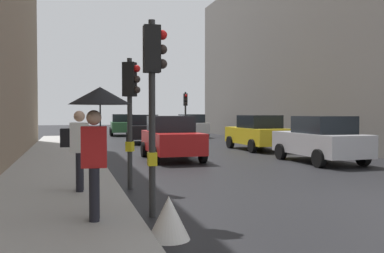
{
  "coord_description": "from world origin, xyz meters",
  "views": [
    {
      "loc": [
        -6.75,
        -7.38,
        1.89
      ],
      "look_at": [
        -2.23,
        8.37,
        1.36
      ],
      "focal_mm": 40.0,
      "sensor_mm": 36.0,
      "label": 1
    }
  ],
  "objects_px": {
    "pedestrian_with_umbrella": "(98,116)",
    "warning_sign_triangle": "(169,218)",
    "traffic_light_near_left": "(153,81)",
    "car_red_sedan": "(171,138)",
    "pedestrian_with_black_backpack": "(77,146)",
    "car_dark_suv": "(144,129)",
    "car_green_estate": "(122,125)",
    "car_yellow_taxi": "(258,133)",
    "traffic_light_near_right": "(131,99)",
    "car_silver_hatchback": "(320,139)",
    "car_white_compact": "(191,126)",
    "traffic_light_far_median": "(186,107)"
  },
  "relations": [
    {
      "from": "car_dark_suv",
      "to": "car_red_sedan",
      "type": "height_order",
      "value": "same"
    },
    {
      "from": "pedestrian_with_black_backpack",
      "to": "warning_sign_triangle",
      "type": "xyz_separation_m",
      "value": [
        1.24,
        -3.54,
        -0.84
      ]
    },
    {
      "from": "pedestrian_with_black_backpack",
      "to": "car_red_sedan",
      "type": "bearing_deg",
      "value": 61.76
    },
    {
      "from": "car_white_compact",
      "to": "pedestrian_with_black_backpack",
      "type": "height_order",
      "value": "pedestrian_with_black_backpack"
    },
    {
      "from": "car_yellow_taxi",
      "to": "car_red_sedan",
      "type": "xyz_separation_m",
      "value": [
        -5.19,
        -3.06,
        0.0
      ]
    },
    {
      "from": "traffic_light_near_left",
      "to": "pedestrian_with_black_backpack",
      "type": "height_order",
      "value": "traffic_light_near_left"
    },
    {
      "from": "car_red_sedan",
      "to": "pedestrian_with_umbrella",
      "type": "distance_m",
      "value": 10.38
    },
    {
      "from": "car_silver_hatchback",
      "to": "car_green_estate",
      "type": "bearing_deg",
      "value": 102.8
    },
    {
      "from": "traffic_light_near_left",
      "to": "pedestrian_with_umbrella",
      "type": "distance_m",
      "value": 1.33
    },
    {
      "from": "pedestrian_with_umbrella",
      "to": "warning_sign_triangle",
      "type": "distance_m",
      "value": 1.98
    },
    {
      "from": "traffic_light_far_median",
      "to": "pedestrian_with_umbrella",
      "type": "distance_m",
      "value": 22.69
    },
    {
      "from": "traffic_light_far_median",
      "to": "car_dark_suv",
      "type": "xyz_separation_m",
      "value": [
        -3.25,
        -2.02,
        -1.41
      ]
    },
    {
      "from": "car_green_estate",
      "to": "pedestrian_with_black_backpack",
      "type": "relative_size",
      "value": 2.43
    },
    {
      "from": "traffic_light_near_left",
      "to": "traffic_light_near_right",
      "type": "height_order",
      "value": "traffic_light_near_left"
    },
    {
      "from": "car_yellow_taxi",
      "to": "pedestrian_with_black_backpack",
      "type": "height_order",
      "value": "pedestrian_with_black_backpack"
    },
    {
      "from": "pedestrian_with_umbrella",
      "to": "car_silver_hatchback",
      "type": "bearing_deg",
      "value": 39.48
    },
    {
      "from": "warning_sign_triangle",
      "to": "car_white_compact",
      "type": "bearing_deg",
      "value": 73.43
    },
    {
      "from": "traffic_light_near_right",
      "to": "pedestrian_with_umbrella",
      "type": "relative_size",
      "value": 1.51
    },
    {
      "from": "car_green_estate",
      "to": "car_yellow_taxi",
      "type": "xyz_separation_m",
      "value": [
        4.92,
        -15.85,
        0.0
      ]
    },
    {
      "from": "traffic_light_near_right",
      "to": "car_red_sedan",
      "type": "xyz_separation_m",
      "value": [
        2.48,
        6.16,
        -1.35
      ]
    },
    {
      "from": "car_white_compact",
      "to": "pedestrian_with_black_backpack",
      "type": "distance_m",
      "value": 23.77
    },
    {
      "from": "car_yellow_taxi",
      "to": "warning_sign_triangle",
      "type": "height_order",
      "value": "car_yellow_taxi"
    },
    {
      "from": "car_yellow_taxi",
      "to": "car_silver_hatchback",
      "type": "height_order",
      "value": "same"
    },
    {
      "from": "traffic_light_far_median",
      "to": "pedestrian_with_black_backpack",
      "type": "distance_m",
      "value": 20.28
    },
    {
      "from": "car_white_compact",
      "to": "pedestrian_with_umbrella",
      "type": "xyz_separation_m",
      "value": [
        -8.58,
        -24.76,
        0.96
      ]
    },
    {
      "from": "car_white_compact",
      "to": "car_dark_suv",
      "type": "distance_m",
      "value": 6.99
    },
    {
      "from": "car_green_estate",
      "to": "warning_sign_triangle",
      "type": "distance_m",
      "value": 29.6
    },
    {
      "from": "traffic_light_near_left",
      "to": "car_white_compact",
      "type": "distance_m",
      "value": 25.35
    },
    {
      "from": "car_silver_hatchback",
      "to": "pedestrian_with_umbrella",
      "type": "relative_size",
      "value": 1.97
    },
    {
      "from": "car_white_compact",
      "to": "warning_sign_triangle",
      "type": "height_order",
      "value": "car_white_compact"
    },
    {
      "from": "traffic_light_near_right",
      "to": "car_silver_hatchback",
      "type": "distance_m",
      "value": 8.53
    },
    {
      "from": "traffic_light_far_median",
      "to": "warning_sign_triangle",
      "type": "distance_m",
      "value": 23.28
    },
    {
      "from": "car_white_compact",
      "to": "car_silver_hatchback",
      "type": "height_order",
      "value": "same"
    },
    {
      "from": "traffic_light_near_left",
      "to": "car_silver_hatchback",
      "type": "distance_m",
      "value": 10.15
    },
    {
      "from": "traffic_light_near_left",
      "to": "car_silver_hatchback",
      "type": "relative_size",
      "value": 0.84
    },
    {
      "from": "car_green_estate",
      "to": "car_white_compact",
      "type": "height_order",
      "value": "same"
    },
    {
      "from": "traffic_light_far_median",
      "to": "car_green_estate",
      "type": "height_order",
      "value": "traffic_light_far_median"
    },
    {
      "from": "traffic_light_near_left",
      "to": "car_dark_suv",
      "type": "bearing_deg",
      "value": 80.94
    },
    {
      "from": "car_red_sedan",
      "to": "car_silver_hatchback",
      "type": "xyz_separation_m",
      "value": [
        5.16,
        -2.61,
        0.0
      ]
    },
    {
      "from": "traffic_light_far_median",
      "to": "pedestrian_with_umbrella",
      "type": "xyz_separation_m",
      "value": [
        -7.27,
        -21.49,
        -0.44
      ]
    },
    {
      "from": "traffic_light_near_right",
      "to": "car_white_compact",
      "type": "xyz_separation_m",
      "value": [
        7.57,
        21.19,
        -1.35
      ]
    },
    {
      "from": "warning_sign_triangle",
      "to": "traffic_light_far_median",
      "type": "bearing_deg",
      "value": 74.23
    },
    {
      "from": "traffic_light_near_left",
      "to": "car_red_sedan",
      "type": "distance_m",
      "value": 9.58
    },
    {
      "from": "traffic_light_near_left",
      "to": "warning_sign_triangle",
      "type": "distance_m",
      "value": 2.57
    },
    {
      "from": "car_dark_suv",
      "to": "car_white_compact",
      "type": "bearing_deg",
      "value": 49.25
    },
    {
      "from": "car_green_estate",
      "to": "warning_sign_triangle",
      "type": "bearing_deg",
      "value": -95.42
    },
    {
      "from": "car_red_sedan",
      "to": "pedestrian_with_black_backpack",
      "type": "bearing_deg",
      "value": -118.24
    },
    {
      "from": "traffic_light_near_left",
      "to": "pedestrian_with_black_backpack",
      "type": "relative_size",
      "value": 2.01
    },
    {
      "from": "car_dark_suv",
      "to": "warning_sign_triangle",
      "type": "xyz_separation_m",
      "value": [
        -3.06,
        -20.3,
        -0.55
      ]
    },
    {
      "from": "car_white_compact",
      "to": "traffic_light_far_median",
      "type": "bearing_deg",
      "value": -111.85
    }
  ]
}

